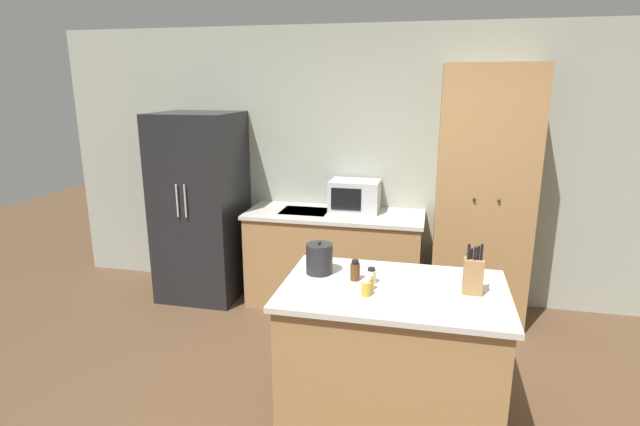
% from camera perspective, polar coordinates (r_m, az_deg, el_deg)
% --- Properties ---
extents(wall_back, '(7.20, 0.06, 2.60)m').
position_cam_1_polar(wall_back, '(4.82, 10.72, 5.14)').
color(wall_back, '#9EA393').
rests_on(wall_back, ground_plane).
extents(refrigerator, '(0.76, 0.77, 1.81)m').
position_cam_1_polar(refrigerator, '(5.02, -13.40, 0.74)').
color(refrigerator, black).
rests_on(refrigerator, ground_plane).
extents(back_counter, '(1.65, 0.66, 0.90)m').
position_cam_1_polar(back_counter, '(4.79, 1.64, -5.16)').
color(back_counter, '#9E7547').
rests_on(back_counter, ground_plane).
extents(pantry_cabinet, '(0.80, 0.62, 2.23)m').
position_cam_1_polar(pantry_cabinet, '(4.55, 18.11, 1.73)').
color(pantry_cabinet, '#9E7547').
rests_on(pantry_cabinet, ground_plane).
extents(kitchen_island, '(1.36, 0.89, 0.88)m').
position_cam_1_polar(kitchen_island, '(3.28, 8.14, -15.48)').
color(kitchen_island, '#9E7547').
rests_on(kitchen_island, ground_plane).
extents(microwave, '(0.46, 0.34, 0.29)m').
position_cam_1_polar(microwave, '(4.71, 3.99, 2.00)').
color(microwave, '#B2B5B7').
rests_on(microwave, back_counter).
extents(knife_block, '(0.11, 0.08, 0.31)m').
position_cam_1_polar(knife_block, '(3.06, 17.10, -6.82)').
color(knife_block, '#9E7547').
rests_on(knife_block, kitchen_island).
extents(spice_bottle_tall_dark, '(0.06, 0.06, 0.10)m').
position_cam_1_polar(spice_bottle_tall_dark, '(2.93, 5.31, -8.52)').
color(spice_bottle_tall_dark, gold).
rests_on(spice_bottle_tall_dark, kitchen_island).
extents(spice_bottle_short_red, '(0.06, 0.06, 0.10)m').
position_cam_1_polar(spice_bottle_short_red, '(3.02, 5.62, -7.91)').
color(spice_bottle_short_red, orange).
rests_on(spice_bottle_short_red, kitchen_island).
extents(spice_bottle_amber_oil, '(0.06, 0.06, 0.10)m').
position_cam_1_polar(spice_bottle_amber_oil, '(3.12, 5.88, -7.15)').
color(spice_bottle_amber_oil, beige).
rests_on(spice_bottle_amber_oil, kitchen_island).
extents(spice_bottle_green_herb, '(0.06, 0.06, 0.13)m').
position_cam_1_polar(spice_bottle_green_herb, '(3.14, 4.03, -6.61)').
color(spice_bottle_green_herb, '#563319').
rests_on(spice_bottle_green_herb, kitchen_island).
extents(kettle, '(0.17, 0.17, 0.22)m').
position_cam_1_polar(kettle, '(3.23, -0.08, -5.23)').
color(kettle, '#232326').
rests_on(kettle, kitchen_island).
extents(fire_extinguisher, '(0.14, 0.14, 0.51)m').
position_cam_1_polar(fire_extinguisher, '(5.52, -17.77, -5.65)').
color(fire_extinguisher, red).
rests_on(fire_extinguisher, ground_plane).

